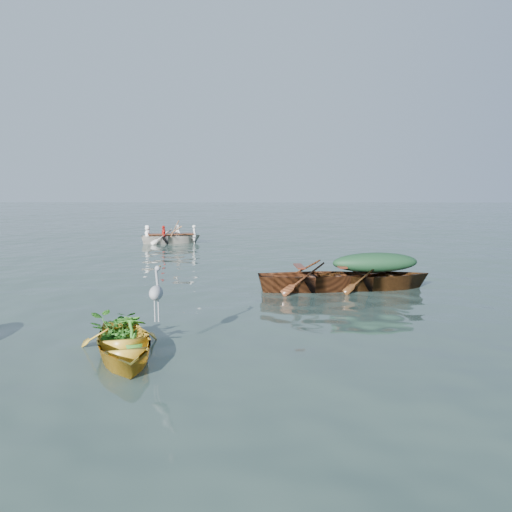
# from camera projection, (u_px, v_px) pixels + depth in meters

# --- Properties ---
(ground) EXTENTS (140.00, 140.00, 0.00)m
(ground) POSITION_uv_depth(u_px,v_px,m) (263.00, 300.00, 11.99)
(ground) COLOR #2C3D37
(ground) RESTS_ON ground
(yellow_dinghy) EXTENTS (2.23, 3.24, 0.79)m
(yellow_dinghy) POSITION_uv_depth(u_px,v_px,m) (124.00, 357.00, 7.99)
(yellow_dinghy) COLOR gold
(yellow_dinghy) RESTS_ON ground
(green_tarp_boat) EXTENTS (4.34, 1.85, 0.97)m
(green_tarp_boat) POSITION_uv_depth(u_px,v_px,m) (374.00, 289.00, 13.26)
(green_tarp_boat) COLOR #4D2A12
(green_tarp_boat) RESTS_ON ground
(open_wooden_boat) EXTENTS (4.58, 1.82, 1.05)m
(open_wooden_boat) POSITION_uv_depth(u_px,v_px,m) (319.00, 290.00, 13.09)
(open_wooden_boat) COLOR #5E3017
(open_wooden_boat) RESTS_ON ground
(rowed_boat) EXTENTS (4.04, 1.91, 0.90)m
(rowed_boat) POSITION_uv_depth(u_px,v_px,m) (171.00, 243.00, 23.72)
(rowed_boat) COLOR silver
(rowed_boat) RESTS_ON ground
(green_tarp_cover) EXTENTS (2.39, 1.02, 0.52)m
(green_tarp_cover) POSITION_uv_depth(u_px,v_px,m) (375.00, 261.00, 13.16)
(green_tarp_cover) COLOR #15341E
(green_tarp_cover) RESTS_ON green_tarp_boat
(thwart_benches) EXTENTS (2.30, 1.05, 0.04)m
(thwart_benches) POSITION_uv_depth(u_px,v_px,m) (320.00, 270.00, 13.01)
(thwart_benches) COLOR #4A1C11
(thwart_benches) RESTS_ON open_wooden_boat
(heron) EXTENTS (0.40, 0.47, 0.92)m
(heron) POSITION_uv_depth(u_px,v_px,m) (156.00, 302.00, 8.09)
(heron) COLOR #9A9CA2
(heron) RESTS_ON yellow_dinghy
(dinghy_weeds) EXTENTS (0.97, 1.09, 0.60)m
(dinghy_weeds) POSITION_uv_depth(u_px,v_px,m) (121.00, 307.00, 8.41)
(dinghy_weeds) COLOR #286219
(dinghy_weeds) RESTS_ON yellow_dinghy
(rowers) EXTENTS (2.87, 1.57, 0.76)m
(rowers) POSITION_uv_depth(u_px,v_px,m) (171.00, 226.00, 23.60)
(rowers) COLOR silver
(rowers) RESTS_ON rowed_boat
(oars) EXTENTS (1.10, 2.67, 0.06)m
(oars) POSITION_uv_depth(u_px,v_px,m) (171.00, 233.00, 23.65)
(oars) COLOR #A8693F
(oars) RESTS_ON rowed_boat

